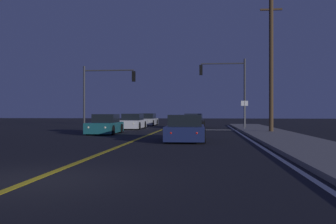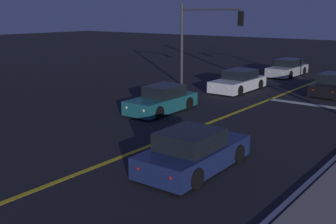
{
  "view_description": "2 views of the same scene",
  "coord_description": "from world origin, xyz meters",
  "px_view_note": "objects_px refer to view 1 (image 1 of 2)",
  "views": [
    {
      "loc": [
        3.73,
        -7.54,
        1.47
      ],
      "look_at": [
        0.99,
        18.4,
        1.48
      ],
      "focal_mm": 39.24,
      "sensor_mm": 36.0,
      "label": 1
    },
    {
      "loc": [
        9.68,
        0.69,
        4.95
      ],
      "look_at": [
        -0.86,
        14.35,
        0.77
      ],
      "focal_mm": 43.97,
      "sensor_mm": 36.0,
      "label": 2
    }
  ],
  "objects_px": {
    "car_parked_curb_white": "(132,122)",
    "utility_pole_right": "(271,58)",
    "car_mid_block_black": "(194,122)",
    "traffic_signal_near_right": "(229,82)",
    "car_distant_tail_silver": "(147,120)",
    "car_lead_oncoming_teal": "(105,125)",
    "street_sign_corner": "(245,110)",
    "car_side_waiting_navy": "(185,130)",
    "traffic_signal_far_left": "(103,86)"
  },
  "relations": [
    {
      "from": "car_lead_oncoming_teal",
      "to": "car_parked_curb_white",
      "type": "distance_m",
      "value": 7.63
    },
    {
      "from": "car_distant_tail_silver",
      "to": "utility_pole_right",
      "type": "xyz_separation_m",
      "value": [
        10.97,
        -14.19,
        4.61
      ]
    },
    {
      "from": "car_distant_tail_silver",
      "to": "utility_pole_right",
      "type": "bearing_deg",
      "value": 128.48
    },
    {
      "from": "car_mid_block_black",
      "to": "car_lead_oncoming_teal",
      "type": "bearing_deg",
      "value": -117.05
    },
    {
      "from": "car_distant_tail_silver",
      "to": "traffic_signal_near_right",
      "type": "bearing_deg",
      "value": 140.17
    },
    {
      "from": "car_side_waiting_navy",
      "to": "traffic_signal_near_right",
      "type": "relative_size",
      "value": 0.7
    },
    {
      "from": "car_distant_tail_silver",
      "to": "traffic_signal_far_left",
      "type": "height_order",
      "value": "traffic_signal_far_left"
    },
    {
      "from": "utility_pole_right",
      "to": "car_lead_oncoming_teal",
      "type": "bearing_deg",
      "value": -171.83
    },
    {
      "from": "car_parked_curb_white",
      "to": "street_sign_corner",
      "type": "xyz_separation_m",
      "value": [
        9.61,
        -1.88,
        1.06
      ]
    },
    {
      "from": "car_side_waiting_navy",
      "to": "traffic_signal_near_right",
      "type": "height_order",
      "value": "traffic_signal_near_right"
    },
    {
      "from": "car_lead_oncoming_teal",
      "to": "car_parked_curb_white",
      "type": "bearing_deg",
      "value": -93.69
    },
    {
      "from": "car_parked_curb_white",
      "to": "traffic_signal_far_left",
      "type": "bearing_deg",
      "value": 10.69
    },
    {
      "from": "car_side_waiting_navy",
      "to": "utility_pole_right",
      "type": "height_order",
      "value": "utility_pole_right"
    },
    {
      "from": "car_distant_tail_silver",
      "to": "street_sign_corner",
      "type": "bearing_deg",
      "value": 134.34
    },
    {
      "from": "car_side_waiting_navy",
      "to": "car_mid_block_black",
      "type": "bearing_deg",
      "value": 89.26
    },
    {
      "from": "car_mid_block_black",
      "to": "traffic_signal_far_left",
      "type": "distance_m",
      "value": 8.95
    },
    {
      "from": "car_distant_tail_silver",
      "to": "traffic_signal_far_left",
      "type": "xyz_separation_m",
      "value": [
        -2.54,
        -8.66,
        3.17
      ]
    },
    {
      "from": "car_parked_curb_white",
      "to": "car_mid_block_black",
      "type": "height_order",
      "value": "same"
    },
    {
      "from": "car_mid_block_black",
      "to": "traffic_signal_far_left",
      "type": "bearing_deg",
      "value": -157.66
    },
    {
      "from": "car_mid_block_black",
      "to": "car_distant_tail_silver",
      "type": "height_order",
      "value": "same"
    },
    {
      "from": "car_distant_tail_silver",
      "to": "traffic_signal_far_left",
      "type": "distance_m",
      "value": 9.57
    },
    {
      "from": "car_mid_block_black",
      "to": "traffic_signal_near_right",
      "type": "distance_m",
      "value": 4.94
    },
    {
      "from": "car_lead_oncoming_teal",
      "to": "street_sign_corner",
      "type": "distance_m",
      "value": 11.5
    },
    {
      "from": "traffic_signal_far_left",
      "to": "car_lead_oncoming_teal",
      "type": "bearing_deg",
      "value": -72.87
    },
    {
      "from": "traffic_signal_near_right",
      "to": "street_sign_corner",
      "type": "height_order",
      "value": "traffic_signal_near_right"
    },
    {
      "from": "car_side_waiting_navy",
      "to": "traffic_signal_near_right",
      "type": "bearing_deg",
      "value": 76.87
    },
    {
      "from": "car_side_waiting_navy",
      "to": "car_distant_tail_silver",
      "type": "xyz_separation_m",
      "value": [
        -5.45,
        21.49,
        -0.0
      ]
    },
    {
      "from": "car_lead_oncoming_teal",
      "to": "car_mid_block_black",
      "type": "height_order",
      "value": "same"
    },
    {
      "from": "car_parked_curb_white",
      "to": "car_distant_tail_silver",
      "type": "height_order",
      "value": "same"
    },
    {
      "from": "car_lead_oncoming_teal",
      "to": "traffic_signal_near_right",
      "type": "bearing_deg",
      "value": -137.31
    },
    {
      "from": "traffic_signal_far_left",
      "to": "car_side_waiting_navy",
      "type": "bearing_deg",
      "value": -58.08
    },
    {
      "from": "traffic_signal_near_right",
      "to": "utility_pole_right",
      "type": "xyz_separation_m",
      "value": [
        2.5,
        -6.93,
        1.07
      ]
    },
    {
      "from": "traffic_signal_far_left",
      "to": "utility_pole_right",
      "type": "relative_size",
      "value": 0.56
    },
    {
      "from": "car_mid_block_black",
      "to": "street_sign_corner",
      "type": "relative_size",
      "value": 1.75
    },
    {
      "from": "car_parked_curb_white",
      "to": "utility_pole_right",
      "type": "relative_size",
      "value": 0.46
    },
    {
      "from": "car_mid_block_black",
      "to": "traffic_signal_near_right",
      "type": "bearing_deg",
      "value": -22.02
    },
    {
      "from": "car_side_waiting_navy",
      "to": "utility_pole_right",
      "type": "relative_size",
      "value": 0.43
    },
    {
      "from": "car_lead_oncoming_teal",
      "to": "car_distant_tail_silver",
      "type": "relative_size",
      "value": 0.92
    },
    {
      "from": "traffic_signal_far_left",
      "to": "car_parked_curb_white",
      "type": "bearing_deg",
      "value": 10.8
    },
    {
      "from": "car_side_waiting_navy",
      "to": "car_mid_block_black",
      "type": "distance_m",
      "value": 15.66
    },
    {
      "from": "car_parked_curb_white",
      "to": "car_mid_block_black",
      "type": "bearing_deg",
      "value": -156.46
    },
    {
      "from": "car_lead_oncoming_teal",
      "to": "car_distant_tail_silver",
      "type": "xyz_separation_m",
      "value": [
        0.33,
        15.81,
        0.0
      ]
    },
    {
      "from": "car_distant_tail_silver",
      "to": "street_sign_corner",
      "type": "xyz_separation_m",
      "value": [
        9.57,
        -10.06,
        1.06
      ]
    },
    {
      "from": "street_sign_corner",
      "to": "traffic_signal_far_left",
      "type": "bearing_deg",
      "value": 173.4
    },
    {
      "from": "car_mid_block_black",
      "to": "traffic_signal_far_left",
      "type": "height_order",
      "value": "traffic_signal_far_left"
    },
    {
      "from": "car_distant_tail_silver",
      "to": "street_sign_corner",
      "type": "relative_size",
      "value": 1.89
    },
    {
      "from": "car_parked_curb_white",
      "to": "car_side_waiting_navy",
      "type": "distance_m",
      "value": 14.39
    },
    {
      "from": "car_lead_oncoming_teal",
      "to": "traffic_signal_far_left",
      "type": "bearing_deg",
      "value": -74.33
    },
    {
      "from": "car_side_waiting_navy",
      "to": "traffic_signal_far_left",
      "type": "xyz_separation_m",
      "value": [
        -7.99,
        12.83,
        3.17
      ]
    },
    {
      "from": "car_distant_tail_silver",
      "to": "traffic_signal_near_right",
      "type": "distance_m",
      "value": 11.71
    }
  ]
}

